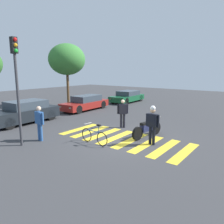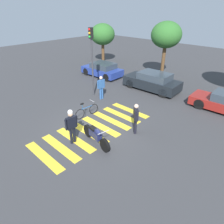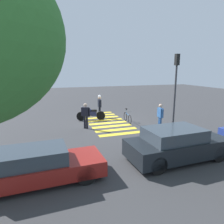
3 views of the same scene
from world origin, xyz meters
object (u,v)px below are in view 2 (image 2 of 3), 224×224
officer_by_motorcycle (71,124)px  traffic_light_pole (92,53)px  car_black_suv (152,81)px  car_blue_hatchback (102,70)px  pedestrian_bystander (101,86)px  police_motorcycle (96,135)px  leaning_bicycle (87,111)px  officer_on_foot (136,117)px

officer_by_motorcycle → traffic_light_pole: (-3.78, 4.77, 2.13)m
car_black_suv → car_blue_hatchback: bearing=-176.7°
car_blue_hatchback → traffic_light_pole: traffic_light_pole is taller
car_blue_hatchback → traffic_light_pole: (2.86, -3.72, 2.58)m
pedestrian_bystander → car_blue_hatchback: size_ratio=0.43×
officer_by_motorcycle → car_blue_hatchback: officer_by_motorcycle is taller
police_motorcycle → leaning_bicycle: bearing=148.8°
car_blue_hatchback → car_black_suv: 5.52m
pedestrian_bystander → car_black_suv: 4.46m
car_black_suv → traffic_light_pole: size_ratio=0.94×
officer_on_foot → traffic_light_pole: (-5.51, 1.92, 2.23)m
officer_on_foot → officer_by_motorcycle: (-1.73, -2.85, 0.10)m
traffic_light_pole → pedestrian_bystander: bearing=-4.4°
officer_by_motorcycle → traffic_light_pole: traffic_light_pole is taller
pedestrian_bystander → leaning_bicycle: bearing=-62.9°
police_motorcycle → car_blue_hatchback: car_blue_hatchback is taller
leaning_bicycle → pedestrian_bystander: size_ratio=0.99×
leaning_bicycle → traffic_light_pole: (-2.22, 2.54, 2.84)m
officer_on_foot → traffic_light_pole: bearing=160.8°
leaning_bicycle → car_blue_hatchback: (-5.08, 6.26, 0.27)m
officer_by_motorcycle → pedestrian_bystander: bearing=121.0°
car_blue_hatchback → officer_on_foot: bearing=-34.0°
leaning_bicycle → car_black_suv: 6.60m
traffic_light_pole → car_black_suv: bearing=56.7°
pedestrian_bystander → police_motorcycle: bearing=-46.7°
officer_by_motorcycle → police_motorcycle: bearing=39.5°
officer_on_foot → car_black_suv: officer_on_foot is taller
leaning_bicycle → traffic_light_pole: 4.41m
leaning_bicycle → officer_by_motorcycle: size_ratio=0.92×
officer_on_foot → police_motorcycle: bearing=-111.3°
leaning_bicycle → officer_on_foot: 3.40m
officer_on_foot → car_black_suv: bearing=115.6°
officer_on_foot → traffic_light_pole: size_ratio=0.35×
police_motorcycle → traffic_light_pole: size_ratio=0.46×
traffic_light_pole → officer_on_foot: bearing=-19.2°
leaning_bicycle → car_blue_hatchback: bearing=129.0°
officer_by_motorcycle → traffic_light_pole: size_ratio=0.38×
officer_on_foot → car_blue_hatchback: size_ratio=0.42×
officer_on_foot → car_black_suv: 6.61m
pedestrian_bystander → traffic_light_pole: 2.42m
police_motorcycle → pedestrian_bystander: size_ratio=1.28×
officer_on_foot → pedestrian_bystander: size_ratio=0.99×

